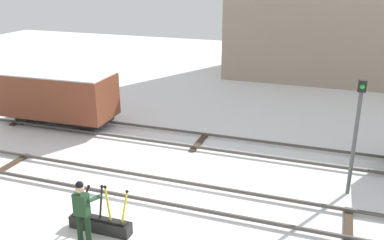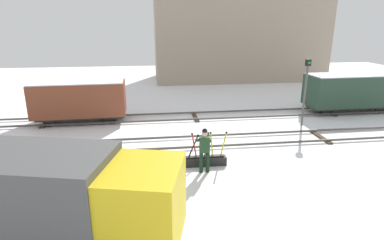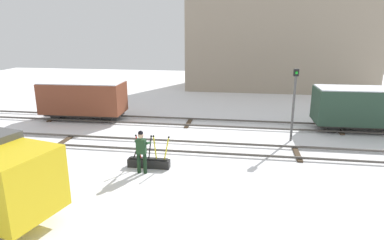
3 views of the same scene
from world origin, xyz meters
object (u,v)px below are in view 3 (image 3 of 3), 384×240
object	(u,v)px
switch_lever_frame	(149,162)
freight_car_near_switch	(367,107)
rail_worker	(141,149)
signal_post	(294,98)
freight_car_back_track	(83,98)

from	to	relation	value
switch_lever_frame	freight_car_near_switch	size ratio (longest dim) A/B	0.32
rail_worker	signal_post	distance (m)	8.36
switch_lever_frame	rail_worker	xyz separation A→B (m)	(-0.12, -0.59, 0.78)
signal_post	freight_car_near_switch	bearing A→B (deg)	28.18
switch_lever_frame	signal_post	xyz separation A→B (m)	(6.43, 4.47, 2.06)
freight_car_back_track	freight_car_near_switch	bearing A→B (deg)	-1.73
rail_worker	signal_post	xyz separation A→B (m)	(6.54, 5.05, 1.28)
rail_worker	signal_post	bearing A→B (deg)	37.68
rail_worker	freight_car_near_switch	distance (m)	13.22
switch_lever_frame	freight_car_back_track	bearing A→B (deg)	132.27
rail_worker	freight_car_back_track	size ratio (longest dim) A/B	0.35
signal_post	freight_car_near_switch	distance (m)	5.06
switch_lever_frame	freight_car_near_switch	xyz separation A→B (m)	(10.82, 6.82, 1.18)
rail_worker	freight_car_near_switch	size ratio (longest dim) A/B	0.31
freight_car_near_switch	rail_worker	bearing A→B (deg)	-147.24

